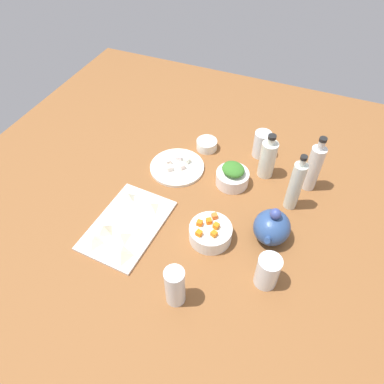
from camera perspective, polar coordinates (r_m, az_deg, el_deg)
The scene contains 31 objects.
tabletop at distance 133.47cm, azimuth -0.00°, elevation -1.88°, with size 190.00×190.00×3.00cm, color brown.
cutting_board at distance 126.69cm, azimuth -10.34°, elevation -5.24°, with size 33.12×21.98×1.00cm, color silver.
plate_tofu at distance 144.29cm, azimuth -2.41°, elevation 4.02°, with size 21.95×21.95×1.20cm, color white.
bowl_greens at distance 137.57cm, azimuth 6.50°, elevation 2.27°, with size 12.66×12.66×5.56cm, color white.
bowl_carrots at distance 119.93cm, azimuth 2.99°, elevation -6.61°, with size 14.44×14.44×5.59cm, color white.
bowl_small_side at distance 152.52cm, azimuth 2.39°, elevation 7.63°, with size 8.76×8.76×4.19cm, color white.
teapot at distance 120.51cm, azimuth 12.74°, elevation -5.52°, with size 14.78×12.25×14.38cm.
bottle_0 at distance 139.69cm, azimuth 12.09°, elevation 5.32°, with size 6.24×6.24×19.35cm.
bottle_1 at distance 137.89cm, azimuth 19.00°, elevation 3.80°, with size 5.40×5.40×23.65cm.
bottle_2 at distance 128.30cm, azimuth 16.31°, elevation 1.02°, with size 4.69×4.69×24.15cm.
drinking_glass_0 at distance 110.62cm, azimuth 12.08°, elevation -12.38°, with size 7.15×7.15×11.87cm, color white.
drinking_glass_1 at distance 104.38cm, azimuth -2.76°, elevation -14.92°, with size 5.94×5.94×14.85cm, color white.
drinking_glass_2 at distance 149.79cm, azimuth 11.15°, elevation 7.57°, with size 6.83×6.83×11.41cm, color white.
carrot_cube_0 at distance 115.18cm, azimuth 1.13°, elevation -6.65°, with size 1.80×1.80×1.80cm, color orange.
carrot_cube_1 at distance 117.63cm, azimuth 1.22°, elevation -5.03°, with size 1.80×1.80×1.80cm, color orange.
carrot_cube_2 at distance 119.67cm, azimuth 3.65°, elevation -3.89°, with size 1.80×1.80×1.80cm, color orange.
carrot_cube_3 at distance 115.24cm, azimuth 3.56°, elevation -6.73°, with size 1.80×1.80×1.80cm, color orange.
carrot_cube_4 at distance 118.24cm, azimuth 2.73°, elevation -4.70°, with size 1.80×1.80×1.80cm, color orange.
carrot_cube_5 at distance 117.18cm, azimuth 3.91°, elevation -5.46°, with size 1.80×1.80×1.80cm, color orange.
chopped_greens_mound at distance 134.34cm, azimuth 6.67°, elevation 3.66°, with size 9.07×8.04×3.72cm, color #377627.
tofu_cube_0 at distance 145.89cm, azimuth -2.10°, elevation 5.53°, with size 2.20×2.20×2.20cm, color white.
tofu_cube_1 at distance 142.15cm, azimuth -1.67°, elevation 4.17°, with size 2.20×2.20×2.20cm, color white.
tofu_cube_2 at distance 144.75cm, azimuth -0.81°, elevation 5.16°, with size 2.20×2.20×2.20cm, color white.
tofu_cube_3 at distance 144.34cm, azimuth -3.90°, elevation 4.88°, with size 2.20×2.20×2.20cm, color white.
tofu_cube_4 at distance 141.60cm, azimuth -3.63°, elevation 3.87°, with size 2.20×2.20×2.20cm, color white.
dumpling_0 at distance 123.30cm, azimuth -15.64°, elevation -7.54°, with size 5.41×5.35×2.24cm, color beige.
dumpling_1 at distance 128.98cm, azimuth -6.63°, elevation -2.20°, with size 5.42×4.68×2.16cm, color beige.
dumpling_2 at distance 132.99cm, azimuth -10.18°, elevation -0.67°, with size 4.16×3.99×2.53cm, color beige.
dumpling_3 at distance 122.28cm, azimuth -11.43°, elevation -6.97°, with size 5.84×5.12×2.20cm, color beige.
dumpling_4 at distance 124.75cm, azimuth -13.96°, elevation -5.74°, with size 5.02×4.62×3.18cm, color beige.
dumpling_5 at distance 118.13cm, azimuth -11.29°, elevation -9.70°, with size 5.88×5.78×2.41cm, color beige.
Camera 1 is at (80.20, 33.12, 102.91)cm, focal length 33.11 mm.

